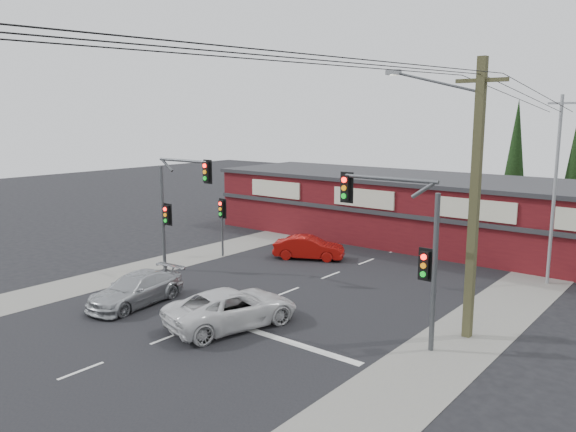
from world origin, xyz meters
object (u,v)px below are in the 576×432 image
Objects in this scene: red_sedan at (309,248)px; silver_suv at (136,289)px; white_suv at (232,308)px; utility_pole at (471,191)px; shop_building at (408,207)px.

silver_suv is at bearing 147.76° from red_sedan.
red_sedan is (1.09, 11.01, -0.02)m from silver_suv.
white_suv reaches higher than silver_suv.
white_suv is 9.85m from utility_pole.
silver_suv is 0.17× the size of shop_building.
utility_pole reaches higher than silver_suv.
red_sedan is 8.70m from shop_building.
red_sedan is 0.40× the size of utility_pole.
white_suv is at bearing 2.02° from silver_suv.
utility_pole is at bearing 16.81° from silver_suv.
shop_building is 2.73× the size of utility_pole.
silver_suv is at bearing 23.98° from white_suv.
utility_pole reaches higher than red_sedan.
red_sedan is 13.48m from utility_pole.
red_sedan is at bearing 77.69° from silver_suv.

